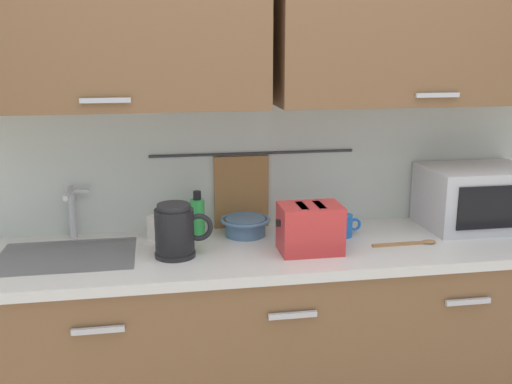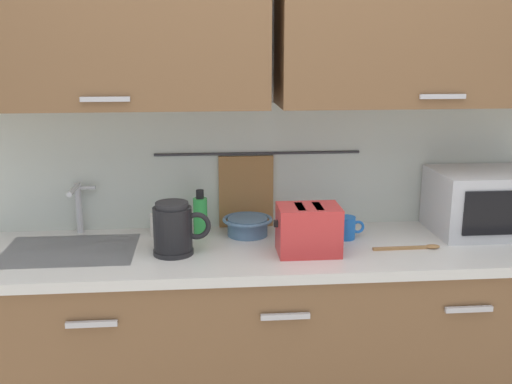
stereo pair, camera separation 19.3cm
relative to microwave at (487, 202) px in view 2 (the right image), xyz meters
name	(u,v)px [view 2 (the right image)]	position (x,y,z in m)	size (l,w,h in m)	color
counter_unit	(272,345)	(-0.94, -0.11, -0.58)	(2.53, 0.64, 0.90)	brown
back_wall_assembly	(270,86)	(-0.93, 0.12, 0.49)	(3.70, 0.41, 2.50)	silver
sink_faucet	(78,202)	(-1.75, 0.12, 0.01)	(0.09, 0.17, 0.22)	#B2B5BA
microwave	(487,202)	(0.00, 0.00, 0.00)	(0.46, 0.35, 0.27)	silver
electric_kettle	(174,229)	(-1.33, -0.16, -0.03)	(0.23, 0.16, 0.21)	black
dish_soap_bottle	(200,215)	(-1.23, 0.07, -0.05)	(0.06, 0.06, 0.20)	green
mug_near_sink	(160,225)	(-1.40, 0.07, -0.09)	(0.12, 0.08, 0.09)	silver
mixing_bowl	(248,225)	(-1.03, 0.04, -0.09)	(0.21, 0.21, 0.08)	#4C7093
toaster	(308,229)	(-0.81, -0.20, -0.04)	(0.26, 0.17, 0.19)	red
mug_by_kettle	(346,228)	(-0.62, -0.04, -0.09)	(0.12, 0.08, 0.09)	blue
wooden_spoon	(415,247)	(-0.38, -0.19, -0.13)	(0.28, 0.04, 0.01)	#9E7042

